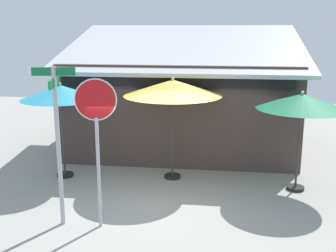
% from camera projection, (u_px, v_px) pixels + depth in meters
% --- Properties ---
extents(ground_plane, '(28.00, 28.00, 0.10)m').
position_uv_depth(ground_plane, '(161.00, 208.00, 9.30)').
color(ground_plane, '#9E9B93').
extents(cafe_building, '(7.51, 5.04, 4.07)m').
position_uv_depth(cafe_building, '(183.00, 102.00, 13.53)').
color(cafe_building, '#473833').
rests_on(cafe_building, ground).
extents(street_sign_post, '(0.88, 0.82, 3.26)m').
position_uv_depth(street_sign_post, '(57.00, 132.00, 8.00)').
color(street_sign_post, '#A8AAB2').
rests_on(street_sign_post, ground).
extents(stop_sign, '(0.81, 0.16, 3.04)m').
position_uv_depth(stop_sign, '(97.00, 125.00, 7.86)').
color(stop_sign, '#A8AAB2').
rests_on(stop_sign, ground).
extents(patio_umbrella_teal_left, '(2.06, 2.06, 2.59)m').
position_uv_depth(patio_umbrella_teal_left, '(60.00, 93.00, 10.63)').
color(patio_umbrella_teal_left, black).
rests_on(patio_umbrella_teal_left, ground).
extents(patio_umbrella_mustard_center, '(2.57, 2.57, 2.74)m').
position_uv_depth(patio_umbrella_mustard_center, '(173.00, 88.00, 10.49)').
color(patio_umbrella_mustard_center, black).
rests_on(patio_umbrella_mustard_center, ground).
extents(patio_umbrella_forest_green_right, '(2.18, 2.18, 2.51)m').
position_uv_depth(patio_umbrella_forest_green_right, '(302.00, 102.00, 9.74)').
color(patio_umbrella_forest_green_right, black).
rests_on(patio_umbrella_forest_green_right, ground).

